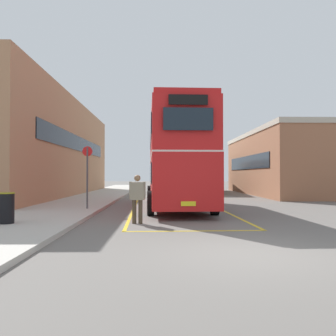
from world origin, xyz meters
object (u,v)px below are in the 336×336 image
(single_deck_bus, at_px, (204,175))
(pedestrian_boarding, at_px, (137,196))
(bus_stop_sign, at_px, (87,171))
(double_decker_bus, at_px, (176,157))
(litter_bin, at_px, (6,208))

(single_deck_bus, distance_m, pedestrian_boarding, 21.99)
(single_deck_bus, bearing_deg, bus_stop_sign, -112.99)
(single_deck_bus, bearing_deg, double_decker_bus, -102.06)
(pedestrian_boarding, distance_m, bus_stop_sign, 4.76)
(double_decker_bus, relative_size, single_deck_bus, 1.07)
(pedestrian_boarding, relative_size, bus_stop_sign, 0.59)
(litter_bin, bearing_deg, bus_stop_sign, 72.84)
(pedestrian_boarding, bearing_deg, litter_bin, -167.29)
(litter_bin, bearing_deg, single_deck_bus, 68.25)
(double_decker_bus, bearing_deg, single_deck_bus, 77.94)
(double_decker_bus, xyz_separation_m, bus_stop_sign, (-4.06, -1.80, -0.71))
(double_decker_bus, height_order, pedestrian_boarding, double_decker_bus)
(double_decker_bus, distance_m, bus_stop_sign, 4.50)
(double_decker_bus, xyz_separation_m, single_deck_bus, (3.34, 15.65, -0.87))
(double_decker_bus, bearing_deg, litter_bin, -129.82)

